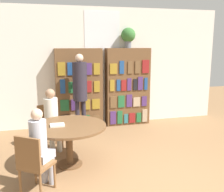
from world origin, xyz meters
TOP-DOWN VIEW (x-y plane):
  - ground_plane at (0.00, 0.00)m, footprint 16.00×16.00m
  - wall_back at (0.00, 3.42)m, footprint 6.40×0.07m
  - bookshelf_left at (-0.63, 3.23)m, footprint 1.14×0.34m
  - bookshelf_right at (0.63, 3.23)m, footprint 1.14×0.34m
  - flower_vase at (0.64, 3.23)m, footprint 0.36×0.36m
  - reading_table at (-1.09, 1.14)m, footprint 1.29×1.29m
  - chair_near_camera at (-1.66, 0.34)m, footprint 0.56×0.56m
  - chair_left_side at (-1.41, 2.07)m, footprint 0.51×0.51m
  - seated_reader_left at (-1.35, 1.90)m, footprint 0.36×0.41m
  - seated_reader_right at (-1.56, 0.49)m, footprint 0.38×0.40m
  - librarian_standing at (-0.68, 2.72)m, footprint 0.33×0.60m
  - open_book_on_table at (-1.28, 1.14)m, footprint 0.24×0.18m

SIDE VIEW (x-z plane):
  - ground_plane at x=0.00m, z-range 0.00..0.00m
  - chair_near_camera at x=-1.66m, z-range 0.05..0.93m
  - chair_left_side at x=-1.41m, z-range 0.05..0.93m
  - reading_table at x=-1.09m, z-range 0.25..0.98m
  - seated_reader_right at x=-1.56m, z-range 0.07..1.29m
  - seated_reader_left at x=-1.35m, z-range 0.09..1.32m
  - open_book_on_table at x=-1.28m, z-range 0.73..0.76m
  - bookshelf_right at x=0.63m, z-range 0.00..1.98m
  - bookshelf_left at x=-0.63m, z-range 0.00..1.99m
  - librarian_standing at x=-0.68m, z-range 0.23..2.10m
  - wall_back at x=0.00m, z-range 0.01..3.01m
  - flower_vase at x=0.64m, z-range 2.04..2.55m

